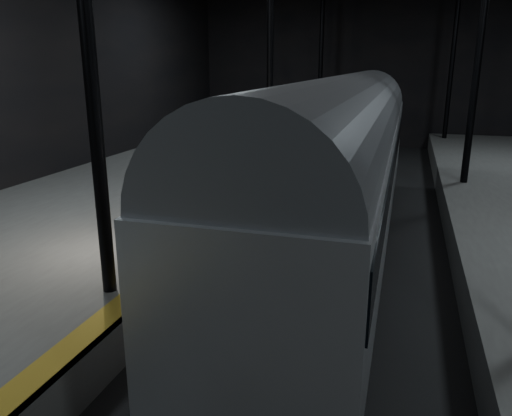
% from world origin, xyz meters
% --- Properties ---
extents(ground, '(44.00, 44.00, 0.00)m').
position_xyz_m(ground, '(0.00, 0.00, 0.00)').
color(ground, black).
rests_on(ground, ground).
extents(platform_left, '(9.00, 43.80, 1.00)m').
position_xyz_m(platform_left, '(-7.50, 0.00, 0.50)').
color(platform_left, '#4F4F4C').
rests_on(platform_left, ground).
extents(tactile_strip, '(0.50, 43.80, 0.01)m').
position_xyz_m(tactile_strip, '(-3.25, 0.00, 1.00)').
color(tactile_strip, '#8A6319').
rests_on(tactile_strip, platform_left).
extents(track, '(2.40, 43.00, 0.24)m').
position_xyz_m(track, '(0.00, 0.00, 0.07)').
color(track, '#3F3328').
rests_on(track, ground).
extents(train, '(2.76, 18.37, 4.91)m').
position_xyz_m(train, '(-0.00, 1.76, 2.74)').
color(train, '#ABAEB3').
rests_on(train, ground).
extents(woman, '(0.64, 0.52, 1.52)m').
position_xyz_m(woman, '(-5.20, 0.85, 1.76)').
color(woman, '#9D8460').
rests_on(woman, platform_left).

